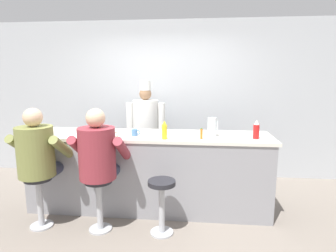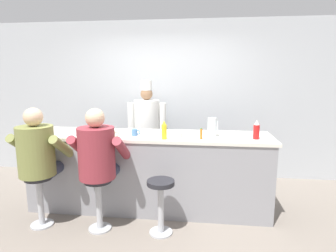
{
  "view_description": "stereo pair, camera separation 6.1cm",
  "coord_description": "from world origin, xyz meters",
  "px_view_note": "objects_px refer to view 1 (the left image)",
  "views": [
    {
      "loc": [
        0.62,
        -3.17,
        1.76
      ],
      "look_at": [
        0.26,
        0.34,
        1.13
      ],
      "focal_mm": 30.0,
      "sensor_mm": 36.0,
      "label": 1
    },
    {
      "loc": [
        0.68,
        -3.16,
        1.76
      ],
      "look_at": [
        0.26,
        0.34,
        1.13
      ],
      "focal_mm": 30.0,
      "sensor_mm": 36.0,
      "label": 2
    }
  ],
  "objects_px": {
    "water_pitcher_clear": "(212,127)",
    "diner_seated_maroon": "(98,156)",
    "mustard_bottle_yellow": "(164,131)",
    "cook_in_whites_near": "(146,126)",
    "cereal_bowl": "(177,135)",
    "breakfast_plate": "(84,134)",
    "coffee_mug_tan": "(112,134)",
    "diner_seated_olive": "(38,154)",
    "ketchup_bottle_red": "(256,130)",
    "empty_stool_round": "(162,198)",
    "coffee_mug_blue": "(135,132)",
    "hot_sauce_bottle_orange": "(201,134)"
  },
  "relations": [
    {
      "from": "diner_seated_maroon",
      "to": "mustard_bottle_yellow",
      "type": "bearing_deg",
      "value": 25.59
    },
    {
      "from": "ketchup_bottle_red",
      "to": "diner_seated_olive",
      "type": "xyz_separation_m",
      "value": [
        -2.53,
        -0.48,
        -0.24
      ]
    },
    {
      "from": "ketchup_bottle_red",
      "to": "hot_sauce_bottle_orange",
      "type": "height_order",
      "value": "ketchup_bottle_red"
    },
    {
      "from": "coffee_mug_tan",
      "to": "diner_seated_olive",
      "type": "xyz_separation_m",
      "value": [
        -0.79,
        -0.33,
        -0.18
      ]
    },
    {
      "from": "hot_sauce_bottle_orange",
      "to": "breakfast_plate",
      "type": "distance_m",
      "value": 1.51
    },
    {
      "from": "mustard_bottle_yellow",
      "to": "cook_in_whites_near",
      "type": "bearing_deg",
      "value": 109.59
    },
    {
      "from": "water_pitcher_clear",
      "to": "cereal_bowl",
      "type": "bearing_deg",
      "value": -167.2
    },
    {
      "from": "cereal_bowl",
      "to": "ketchup_bottle_red",
      "type": "bearing_deg",
      "value": 0.7
    },
    {
      "from": "hot_sauce_bottle_orange",
      "to": "empty_stool_round",
      "type": "distance_m",
      "value": 0.89
    },
    {
      "from": "ketchup_bottle_red",
      "to": "cook_in_whites_near",
      "type": "bearing_deg",
      "value": 142.92
    },
    {
      "from": "ketchup_bottle_red",
      "to": "diner_seated_maroon",
      "type": "distance_m",
      "value": 1.89
    },
    {
      "from": "hot_sauce_bottle_orange",
      "to": "water_pitcher_clear",
      "type": "height_order",
      "value": "water_pitcher_clear"
    },
    {
      "from": "hot_sauce_bottle_orange",
      "to": "coffee_mug_blue",
      "type": "relative_size",
      "value": 1.11
    },
    {
      "from": "breakfast_plate",
      "to": "cook_in_whites_near",
      "type": "distance_m",
      "value": 1.34
    },
    {
      "from": "empty_stool_round",
      "to": "cook_in_whites_near",
      "type": "distance_m",
      "value": 1.84
    },
    {
      "from": "coffee_mug_blue",
      "to": "empty_stool_round",
      "type": "relative_size",
      "value": 0.19
    },
    {
      "from": "cereal_bowl",
      "to": "empty_stool_round",
      "type": "bearing_deg",
      "value": -104.41
    },
    {
      "from": "diner_seated_maroon",
      "to": "empty_stool_round",
      "type": "relative_size",
      "value": 2.25
    },
    {
      "from": "breakfast_plate",
      "to": "diner_seated_olive",
      "type": "relative_size",
      "value": 0.16
    },
    {
      "from": "cereal_bowl",
      "to": "coffee_mug_tan",
      "type": "xyz_separation_m",
      "value": [
        -0.78,
        -0.14,
        0.02
      ]
    },
    {
      "from": "mustard_bottle_yellow",
      "to": "breakfast_plate",
      "type": "relative_size",
      "value": 0.96
    },
    {
      "from": "hot_sauce_bottle_orange",
      "to": "cereal_bowl",
      "type": "bearing_deg",
      "value": 165.85
    },
    {
      "from": "mustard_bottle_yellow",
      "to": "water_pitcher_clear",
      "type": "bearing_deg",
      "value": 21.44
    },
    {
      "from": "ketchup_bottle_red",
      "to": "hot_sauce_bottle_orange",
      "type": "xyz_separation_m",
      "value": [
        -0.66,
        -0.09,
        -0.04
      ]
    },
    {
      "from": "mustard_bottle_yellow",
      "to": "hot_sauce_bottle_orange",
      "type": "bearing_deg",
      "value": 6.57
    },
    {
      "from": "water_pitcher_clear",
      "to": "diner_seated_maroon",
      "type": "bearing_deg",
      "value": -156.24
    },
    {
      "from": "mustard_bottle_yellow",
      "to": "water_pitcher_clear",
      "type": "distance_m",
      "value": 0.62
    },
    {
      "from": "hot_sauce_bottle_orange",
      "to": "empty_stool_round",
      "type": "xyz_separation_m",
      "value": [
        -0.43,
        -0.43,
        -0.65
      ]
    },
    {
      "from": "ketchup_bottle_red",
      "to": "coffee_mug_tan",
      "type": "distance_m",
      "value": 1.75
    },
    {
      "from": "breakfast_plate",
      "to": "water_pitcher_clear",
      "type": "bearing_deg",
      "value": 3.47
    },
    {
      "from": "coffee_mug_tan",
      "to": "cook_in_whites_near",
      "type": "height_order",
      "value": "cook_in_whites_near"
    },
    {
      "from": "water_pitcher_clear",
      "to": "coffee_mug_tan",
      "type": "bearing_deg",
      "value": -168.99
    },
    {
      "from": "breakfast_plate",
      "to": "coffee_mug_tan",
      "type": "height_order",
      "value": "coffee_mug_tan"
    },
    {
      "from": "hot_sauce_bottle_orange",
      "to": "cook_in_whites_near",
      "type": "relative_size",
      "value": 0.08
    },
    {
      "from": "diner_seated_olive",
      "to": "coffee_mug_tan",
      "type": "bearing_deg",
      "value": 22.7
    },
    {
      "from": "empty_stool_round",
      "to": "water_pitcher_clear",
      "type": "bearing_deg",
      "value": 46.72
    },
    {
      "from": "water_pitcher_clear",
      "to": "breakfast_plate",
      "type": "bearing_deg",
      "value": -176.53
    },
    {
      "from": "diner_seated_maroon",
      "to": "cook_in_whites_near",
      "type": "height_order",
      "value": "cook_in_whites_near"
    },
    {
      "from": "ketchup_bottle_red",
      "to": "cook_in_whites_near",
      "type": "xyz_separation_m",
      "value": [
        -1.57,
        1.19,
        -0.19
      ]
    },
    {
      "from": "diner_seated_maroon",
      "to": "cook_in_whites_near",
      "type": "bearing_deg",
      "value": 81.97
    },
    {
      "from": "coffee_mug_tan",
      "to": "ketchup_bottle_red",
      "type": "bearing_deg",
      "value": 4.9
    },
    {
      "from": "water_pitcher_clear",
      "to": "coffee_mug_tan",
      "type": "distance_m",
      "value": 1.24
    },
    {
      "from": "diner_seated_olive",
      "to": "coffee_mug_blue",
      "type": "bearing_deg",
      "value": 25.71
    },
    {
      "from": "breakfast_plate",
      "to": "empty_stool_round",
      "type": "height_order",
      "value": "breakfast_plate"
    },
    {
      "from": "ketchup_bottle_red",
      "to": "water_pitcher_clear",
      "type": "bearing_deg",
      "value": 170.52
    },
    {
      "from": "water_pitcher_clear",
      "to": "breakfast_plate",
      "type": "relative_size",
      "value": 1.01
    },
    {
      "from": "water_pitcher_clear",
      "to": "empty_stool_round",
      "type": "bearing_deg",
      "value": -133.28
    },
    {
      "from": "breakfast_plate",
      "to": "diner_seated_olive",
      "type": "xyz_separation_m",
      "value": [
        -0.36,
        -0.47,
        -0.15
      ]
    },
    {
      "from": "ketchup_bottle_red",
      "to": "coffee_mug_blue",
      "type": "bearing_deg",
      "value": 179.37
    },
    {
      "from": "cereal_bowl",
      "to": "coffee_mug_blue",
      "type": "bearing_deg",
      "value": 177.0
    }
  ]
}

